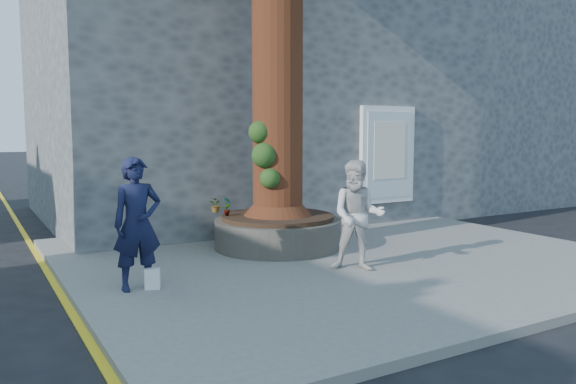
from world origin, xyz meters
TOP-DOWN VIEW (x-y plane):
  - ground at (0.00, 0.00)m, footprint 120.00×120.00m
  - pavement at (1.50, 1.00)m, footprint 9.00×8.00m
  - yellow_line at (-3.05, 1.00)m, footprint 0.10×30.00m
  - stone_shop at (2.50, 7.20)m, footprint 10.30×8.30m
  - neighbour_shop at (10.50, 7.20)m, footprint 6.00×8.00m
  - planter at (0.80, 2.00)m, footprint 2.30×2.30m
  - man at (-2.14, 0.55)m, footprint 0.66×0.44m
  - woman at (1.03, -0.08)m, footprint 1.04×1.01m
  - shopping_bag at (-1.98, 0.47)m, footprint 0.23×0.19m
  - plant_a at (-0.05, 2.36)m, footprint 0.23×0.22m
  - plant_b at (1.41, 2.85)m, footprint 0.29×0.29m
  - plant_c at (1.62, 2.72)m, footprint 0.23×0.23m
  - plant_d at (-0.05, 2.85)m, footprint 0.28×0.30m

SIDE VIEW (x-z plane):
  - ground at x=0.00m, z-range 0.00..0.00m
  - yellow_line at x=-3.05m, z-range 0.00..0.01m
  - pavement at x=1.50m, z-range 0.00..0.12m
  - shopping_bag at x=-1.98m, z-range 0.12..0.40m
  - planter at x=0.80m, z-range 0.11..0.71m
  - plant_d at x=-0.05m, z-range 0.72..1.00m
  - plant_c at x=1.62m, z-range 0.72..1.05m
  - plant_a at x=-0.05m, z-range 0.72..1.08m
  - plant_b at x=1.41m, z-range 0.72..1.15m
  - woman at x=1.03m, z-range 0.12..1.80m
  - man at x=-2.14m, z-range 0.12..1.90m
  - neighbour_shop at x=10.50m, z-range 0.00..6.00m
  - stone_shop at x=2.50m, z-range 0.01..6.31m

